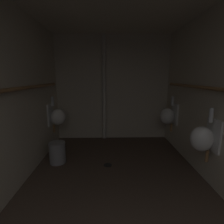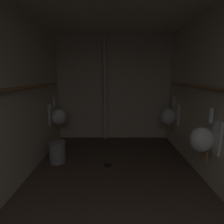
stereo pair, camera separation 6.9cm
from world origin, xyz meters
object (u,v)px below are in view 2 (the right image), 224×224
at_px(urinal_right_mid, 203,139).
at_px(standpipe_back_wall, 105,89).
at_px(floor_drain, 107,165).
at_px(urinal_right_far, 169,116).
at_px(waste_bin, 57,152).
at_px(urinal_left_mid, 58,116).

xyz_separation_m(urinal_right_mid, standpipe_back_wall, (-1.37, 1.83, 0.53)).
bearing_deg(urinal_right_mid, floor_drain, 156.81).
relative_size(urinal_right_mid, standpipe_back_wall, 0.32).
xyz_separation_m(urinal_right_mid, urinal_right_far, (0.00, 1.35, 0.00)).
distance_m(floor_drain, waste_bin, 0.91).
bearing_deg(urinal_right_mid, urinal_left_mid, 150.26).
height_order(floor_drain, waste_bin, waste_bin).
bearing_deg(urinal_right_far, waste_bin, -162.64).
xyz_separation_m(urinal_left_mid, urinal_right_mid, (2.33, -1.33, 0.00)).
relative_size(standpipe_back_wall, waste_bin, 6.40).
xyz_separation_m(urinal_left_mid, floor_drain, (1.05, -0.78, -0.68)).
relative_size(standpipe_back_wall, floor_drain, 16.96).
bearing_deg(urinal_right_far, urinal_left_mid, -179.65).
bearing_deg(waste_bin, urinal_right_mid, -17.20).
bearing_deg(floor_drain, waste_bin, 172.21).
height_order(urinal_left_mid, standpipe_back_wall, standpipe_back_wall).
bearing_deg(urinal_left_mid, urinal_right_mid, -29.74).
bearing_deg(standpipe_back_wall, floor_drain, -86.22).
bearing_deg(floor_drain, urinal_right_far, 31.85).
relative_size(urinal_left_mid, urinal_right_mid, 1.00).
bearing_deg(waste_bin, urinal_right_far, 17.36).
bearing_deg(waste_bin, floor_drain, -7.79).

